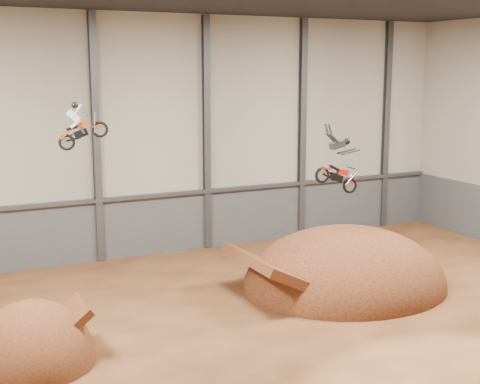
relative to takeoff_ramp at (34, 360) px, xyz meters
name	(u,v)px	position (x,y,z in m)	size (l,w,h in m)	color
floor	(276,345)	(8.97, -2.74, 0.00)	(40.00, 40.00, 0.00)	#4A2813
back_wall	(152,136)	(8.97, 12.26, 7.00)	(40.00, 0.10, 14.00)	#B3AE9E
lower_band_back	(155,225)	(8.97, 12.16, 1.75)	(39.80, 0.18, 3.50)	#4F5156
steel_rail	(155,195)	(8.97, 12.01, 3.55)	(39.80, 0.35, 0.20)	#47494F
steel_column_2	(96,139)	(5.64, 12.06, 7.00)	(0.40, 0.36, 13.90)	#47494F
steel_column_3	(207,134)	(12.30, 12.06, 7.00)	(0.40, 0.36, 13.90)	#47494F
steel_column_4	(302,130)	(18.97, 12.06, 7.00)	(0.40, 0.36, 13.90)	#47494F
steel_column_5	(386,126)	(25.64, 12.06, 7.00)	(0.40, 0.36, 13.90)	#47494F
takeoff_ramp	(34,360)	(0.00, 0.00, 0.00)	(4.56, 5.26, 4.56)	#411E10
landing_ramp	(345,287)	(15.58, 2.07, 0.00)	(10.58, 9.36, 6.11)	#411E10
fmx_rider_a	(86,120)	(2.71, 1.62, 8.88)	(2.02, 0.77, 1.82)	#E23900
fmx_rider_b	(334,159)	(14.10, 1.12, 6.70)	(3.12, 0.89, 2.68)	red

